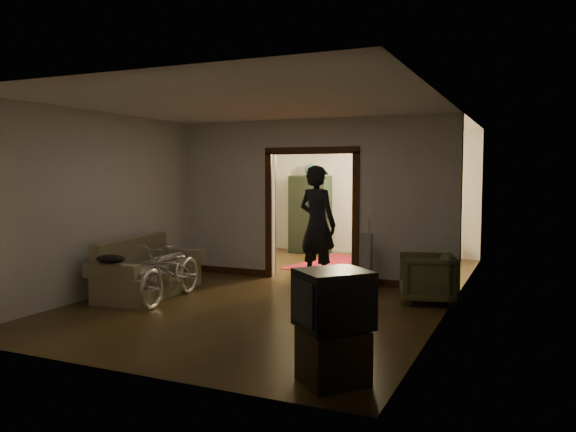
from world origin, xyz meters
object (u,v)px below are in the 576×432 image
Objects in this scene: person at (317,224)px; armchair at (427,278)px; bicycle at (172,271)px; sofa at (149,267)px; locker at (310,214)px; desk at (410,244)px.

armchair is at bearing 177.00° from person.
bicycle is at bearing -83.20° from armchair.
locker is at bearing 76.33° from sofa.
bicycle is 1.68× the size of desk.
bicycle is at bearing 73.98° from person.
desk is (3.01, 4.91, -0.06)m from sofa.
person reaches higher than desk.
person is (2.04, 1.94, 0.57)m from sofa.
locker is (-3.41, 3.97, 0.55)m from armchair.
sofa is at bearing -94.92° from locker.
locker is (0.03, 5.40, 0.47)m from bicycle.
locker is 2.46m from desk.
person reaches higher than sofa.
bicycle is 5.69m from desk.
sofa is 5.76m from desk.
desk is (2.42, 5.15, -0.07)m from bicycle.
sofa is 2.40× the size of armchair.
person is 3.19m from desk.
desk is (-1.02, 3.73, 0.02)m from armchair.
locker is at bearing -48.68° from person.
armchair is at bearing 9.65° from sofa.
person is (1.45, 2.18, 0.56)m from bicycle.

